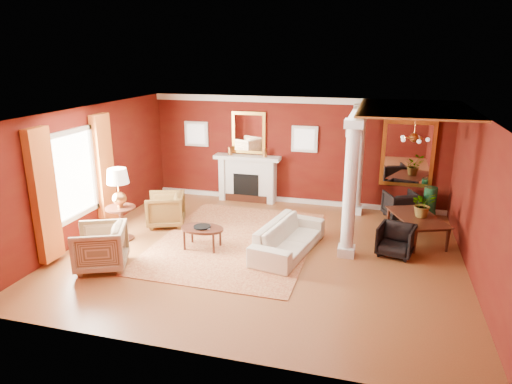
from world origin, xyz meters
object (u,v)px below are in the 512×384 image
(side_table, at_px, (119,192))
(sofa, at_px, (289,233))
(coffee_table, at_px, (202,230))
(dining_table, at_px, (418,221))
(armchair_stripe, at_px, (100,245))
(armchair_leopard, at_px, (166,208))

(side_table, bearing_deg, sofa, 4.69)
(coffee_table, distance_m, dining_table, 4.75)
(armchair_stripe, bearing_deg, side_table, 171.66)
(coffee_table, bearing_deg, dining_table, 21.11)
(coffee_table, height_order, dining_table, dining_table)
(armchair_stripe, height_order, coffee_table, armchair_stripe)
(side_table, distance_m, dining_table, 6.61)
(armchair_leopard, relative_size, dining_table, 0.56)
(sofa, height_order, dining_table, dining_table)
(armchair_stripe, bearing_deg, coffee_table, 108.22)
(sofa, xyz_separation_m, armchair_leopard, (-3.16, 0.75, 0.01))
(dining_table, bearing_deg, coffee_table, 89.29)
(armchair_leopard, bearing_deg, sofa, 57.03)
(armchair_leopard, height_order, side_table, side_table)
(sofa, bearing_deg, armchair_leopard, 87.32)
(armchair_leopard, xyz_separation_m, side_table, (-0.55, -1.06, 0.68))
(sofa, height_order, side_table, side_table)
(sofa, relative_size, dining_table, 1.41)
(sofa, height_order, armchair_leopard, armchair_leopard)
(armchair_stripe, height_order, dining_table, armchair_stripe)
(armchair_leopard, bearing_deg, armchair_stripe, -23.66)
(sofa, height_order, coffee_table, sofa)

